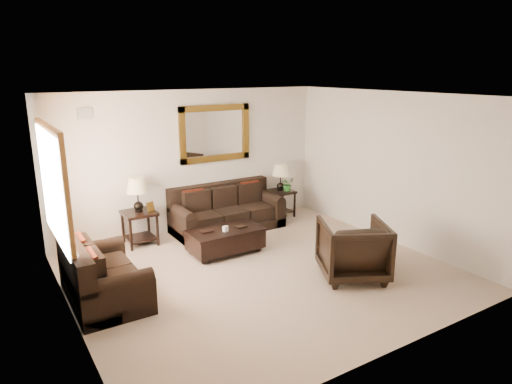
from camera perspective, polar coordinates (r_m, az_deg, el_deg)
room at (r=6.74m, az=0.76°, el=0.41°), size 5.51×5.01×2.71m
window at (r=6.61m, az=-23.89°, el=0.59°), size 0.07×1.96×1.66m
mirror at (r=8.99m, az=-5.11°, el=7.31°), size 1.50×0.06×1.10m
air_vent at (r=8.16m, az=-20.61°, el=9.16°), size 0.25×0.02×0.18m
sofa at (r=8.99m, az=-3.75°, el=-2.69°), size 2.15×0.93×0.88m
loveseat at (r=6.62m, az=-18.89°, el=-10.17°), size 0.92×1.55×0.87m
end_table_left at (r=8.32m, az=-14.51°, el=-1.12°), size 0.56×0.56×1.23m
end_table_right at (r=9.68m, az=3.08°, el=1.22°), size 0.52×0.52×1.14m
coffee_table at (r=7.85m, az=-3.85°, el=-5.77°), size 1.26×0.68×0.53m
armchair at (r=7.04m, az=12.03°, el=-6.70°), size 1.24×1.22×0.97m
potted_plant at (r=9.68m, az=3.94°, el=0.83°), size 0.31×0.34×0.23m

